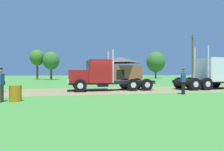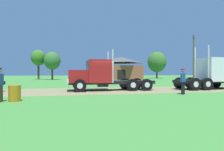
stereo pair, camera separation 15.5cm
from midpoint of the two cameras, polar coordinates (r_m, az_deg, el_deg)
The scene contains 11 objects.
ground_plane at distance 16.94m, azimuth -1.88°, elevation -4.40°, with size 200.00×200.00×0.00m, color #428837.
dirt_track at distance 16.94m, azimuth -1.88°, elevation -4.38°, with size 120.00×6.52×0.01m, color #847C52.
truck_foreground_white at distance 16.91m, azimuth -3.59°, elevation -0.15°, with size 7.70×2.87×3.49m.
truck_near_left at distance 20.93m, azimuth 27.64°, elevation 0.24°, with size 6.75×2.92×4.01m.
visitor_standing_near at distance 14.74m, azimuth 20.36°, elevation -1.29°, with size 0.51×0.52×1.81m.
steel_barrel at distance 11.64m, azimuth -26.28°, elevation -4.70°, with size 0.61×0.61×0.86m, color #B27214.
shed_building at distance 46.33m, azimuth 2.80°, elevation 2.08°, with size 9.00×8.57×5.33m.
utility_pole_near at distance 40.76m, azimuth 22.89°, elevation 5.17°, with size 1.62×1.69×8.87m.
tree_mid at distance 48.19m, azimuth -20.65°, elevation 4.84°, with size 3.30×3.30×6.87m.
tree_right at distance 46.22m, azimuth -17.01°, elevation 4.13°, with size 3.68×3.68×6.32m.
tree_far_right at distance 57.33m, azimuth 13.09°, elevation 3.87°, with size 5.30×5.30×7.58m.
Camera 2 is at (-2.72, -16.65, 1.52)m, focal length 31.23 mm.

